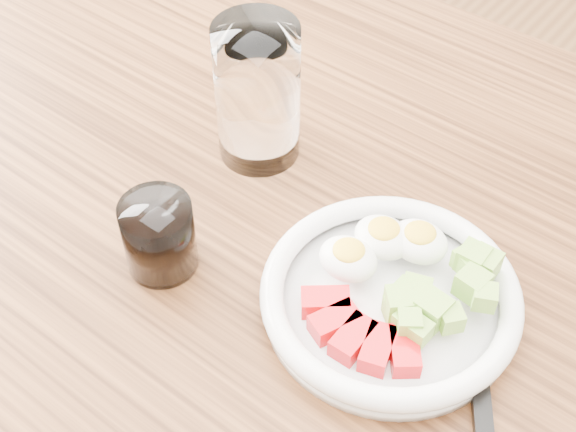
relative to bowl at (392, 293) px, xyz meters
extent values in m
cube|color=brown|center=(-0.76, 0.35, -0.43)|extent=(0.07, 0.07, 0.73)
cube|color=brown|center=(-0.11, 0.00, -0.04)|extent=(1.50, 0.90, 0.04)
cylinder|color=white|center=(0.00, 0.00, -0.01)|extent=(0.22, 0.22, 0.01)
torus|color=white|center=(0.00, 0.00, 0.00)|extent=(0.23, 0.23, 0.02)
cube|color=red|center=(-0.04, -0.04, 0.00)|extent=(0.05, 0.04, 0.02)
cube|color=red|center=(-0.02, -0.06, 0.00)|extent=(0.04, 0.05, 0.02)
cube|color=red|center=(0.00, -0.06, 0.00)|extent=(0.02, 0.04, 0.02)
cube|color=red|center=(0.02, -0.06, 0.00)|extent=(0.03, 0.05, 0.02)
cube|color=red|center=(0.04, -0.04, 0.00)|extent=(0.04, 0.05, 0.02)
ellipsoid|color=white|center=(-0.04, 0.04, 0.01)|extent=(0.05, 0.05, 0.03)
ellipsoid|color=yellow|center=(-0.04, 0.04, 0.02)|extent=(0.03, 0.03, 0.01)
ellipsoid|color=white|center=(-0.01, 0.05, 0.01)|extent=(0.05, 0.05, 0.03)
ellipsoid|color=yellow|center=(-0.01, 0.05, 0.02)|extent=(0.03, 0.03, 0.01)
ellipsoid|color=white|center=(-0.05, 0.00, 0.01)|extent=(0.05, 0.05, 0.03)
ellipsoid|color=yellow|center=(-0.05, 0.00, 0.02)|extent=(0.03, 0.03, 0.01)
cube|color=#93BD48|center=(0.03, 0.00, 0.01)|extent=(0.03, 0.03, 0.02)
cube|color=#93BD48|center=(0.07, 0.03, 0.02)|extent=(0.03, 0.03, 0.02)
cube|color=#93BD48|center=(0.03, -0.02, 0.01)|extent=(0.03, 0.03, 0.02)
cube|color=#93BD48|center=(0.05, 0.06, 0.02)|extent=(0.02, 0.02, 0.02)
cube|color=#93BD48|center=(0.04, -0.03, 0.01)|extent=(0.02, 0.02, 0.02)
cube|color=#93BD48|center=(0.04, 0.05, 0.02)|extent=(0.03, 0.03, 0.02)
cube|color=#93BD48|center=(0.04, 0.00, 0.01)|extent=(0.03, 0.03, 0.02)
cube|color=#93BD48|center=(0.02, -0.01, 0.01)|extent=(0.03, 0.03, 0.02)
cube|color=#93BD48|center=(0.06, 0.03, 0.02)|extent=(0.03, 0.03, 0.02)
cube|color=#93BD48|center=(0.03, -0.03, 0.02)|extent=(0.03, 0.03, 0.02)
cube|color=#93BD48|center=(0.01, -0.01, 0.00)|extent=(0.03, 0.03, 0.02)
cube|color=#93BD48|center=(0.01, 0.00, 0.01)|extent=(0.02, 0.02, 0.02)
cube|color=#93BD48|center=(0.02, 0.01, 0.01)|extent=(0.03, 0.03, 0.02)
cube|color=#93BD48|center=(0.03, 0.00, 0.01)|extent=(0.03, 0.03, 0.02)
cube|color=#93BD48|center=(0.04, 0.06, 0.02)|extent=(0.02, 0.02, 0.02)
cube|color=#93BD48|center=(0.06, 0.00, 0.01)|extent=(0.03, 0.03, 0.02)
cube|color=black|center=(0.11, -0.04, -0.02)|extent=(0.07, 0.10, 0.01)
cylinder|color=white|center=(-0.22, 0.09, 0.05)|extent=(0.08, 0.08, 0.15)
cylinder|color=white|center=(-0.19, -0.08, 0.02)|extent=(0.06, 0.06, 0.07)
cylinder|color=black|center=(-0.19, -0.08, 0.01)|extent=(0.06, 0.06, 0.06)
camera|label=1|loc=(0.18, -0.38, 0.55)|focal=50.00mm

